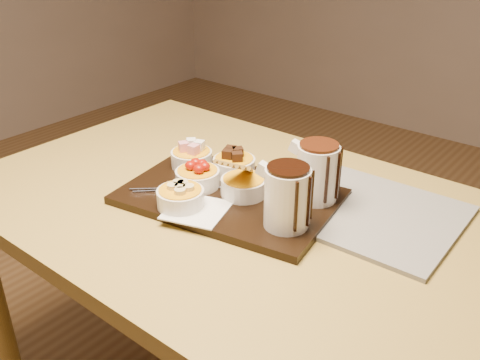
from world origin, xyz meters
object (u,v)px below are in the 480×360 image
Objects in this scene: dining_table at (231,237)px; newspaper at (362,210)px; pitcher_dark_chocolate at (287,198)px; pitcher_milk_chocolate at (317,173)px; serving_board at (229,197)px; bowl_strawberries at (198,178)px.

newspaper is (0.25, 0.14, 0.10)m from dining_table.
pitcher_milk_chocolate is at bearing 85.60° from pitcher_dark_chocolate.
bowl_strawberries reaches higher than serving_board.
bowl_strawberries is at bearing -163.61° from pitcher_milk_chocolate.
pitcher_dark_chocolate is at bearing -116.31° from newspaper.
bowl_strawberries is (-0.08, -0.02, 0.03)m from serving_board.
newspaper is at bearing 55.45° from pitcher_dark_chocolate.
pitcher_dark_chocolate is 1.00× the size of pitcher_milk_chocolate.
pitcher_dark_chocolate is 0.20m from newspaper.
pitcher_milk_chocolate is at bearing 21.80° from serving_board.
bowl_strawberries is 0.81× the size of pitcher_milk_chocolate.
pitcher_dark_chocolate is (0.25, -0.01, 0.04)m from bowl_strawberries.
pitcher_milk_chocolate is (-0.01, 0.13, 0.00)m from pitcher_dark_chocolate.
bowl_strawberries is 0.25× the size of newspaper.
pitcher_dark_chocolate is at bearing -11.44° from dining_table.
pitcher_milk_chocolate is 0.12m from newspaper.
bowl_strawberries is 0.37m from newspaper.
pitcher_milk_chocolate is at bearing 30.32° from dining_table.
newspaper is (0.09, 0.04, -0.07)m from pitcher_milk_chocolate.
dining_table is 9.76× the size of pitcher_dark_chocolate.
newspaper is at bearing 28.17° from dining_table.
newspaper is (0.25, 0.14, -0.00)m from serving_board.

